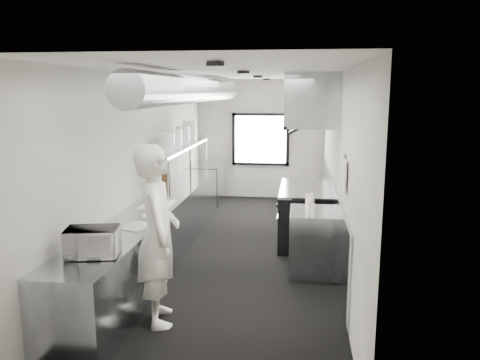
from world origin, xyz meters
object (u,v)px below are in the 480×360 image
(prep_counter, at_px, (159,231))
(range, at_px, (304,215))
(microwave, at_px, (92,242))
(knife_block, at_px, (166,181))
(line_cook, at_px, (158,235))
(squeeze_bottle_b, at_px, (309,208))
(plate_stack_b, at_px, (175,139))
(squeeze_bottle_c, at_px, (311,204))
(deli_tub_b, at_px, (100,234))
(small_plate, at_px, (149,216))
(pass_shelf, at_px, (179,148))
(plate_stack_c, at_px, (183,135))
(squeeze_bottle_d, at_px, (308,201))
(exhaust_hood, at_px, (311,100))
(squeeze_bottle_e, at_px, (312,199))
(far_work_table, at_px, (207,184))
(bottle_station, at_px, (313,242))
(plate_stack_d, at_px, (190,131))
(plate_stack_a, at_px, (167,142))
(squeeze_bottle_a, at_px, (313,210))
(deli_tub_a, at_px, (83,245))
(cutting_board, at_px, (157,205))

(prep_counter, height_order, range, range)
(microwave, distance_m, knife_block, 3.35)
(line_cook, bearing_deg, squeeze_bottle_b, -68.02)
(knife_block, distance_m, plate_stack_b, 0.73)
(range, xyz_separation_m, squeeze_bottle_c, (0.07, -1.38, 0.53))
(deli_tub_b, xyz_separation_m, squeeze_bottle_c, (2.38, 1.59, 0.05))
(microwave, height_order, small_plate, microwave)
(plate_stack_b, bearing_deg, small_plate, -85.25)
(pass_shelf, xyz_separation_m, plate_stack_c, (0.01, 0.25, 0.21))
(squeeze_bottle_d, bearing_deg, pass_shelf, 145.79)
(prep_counter, height_order, pass_shelf, pass_shelf)
(range, relative_size, deli_tub_b, 12.44)
(exhaust_hood, relative_size, squeeze_bottle_b, 12.37)
(squeeze_bottle_d, xyz_separation_m, squeeze_bottle_e, (0.06, 0.11, -0.00))
(plate_stack_c, bearing_deg, range, -13.82)
(line_cook, relative_size, plate_stack_b, 6.26)
(exhaust_hood, height_order, range, exhaust_hood)
(far_work_table, bearing_deg, squeeze_bottle_e, -57.84)
(small_plate, xyz_separation_m, plate_stack_c, (-0.17, 2.53, 0.83))
(bottle_station, relative_size, far_work_table, 0.75)
(small_plate, bearing_deg, plate_stack_d, 93.07)
(far_work_table, xyz_separation_m, line_cook, (0.58, -5.56, 0.55))
(squeeze_bottle_c, bearing_deg, squeeze_bottle_e, 84.26)
(pass_shelf, height_order, plate_stack_b, plate_stack_b)
(exhaust_hood, relative_size, pass_shelf, 0.73)
(range, height_order, far_work_table, range)
(exhaust_hood, xyz_separation_m, squeeze_bottle_c, (0.01, -1.38, -1.40))
(prep_counter, bearing_deg, line_cook, -72.71)
(plate_stack_a, bearing_deg, pass_shelf, 87.12)
(exhaust_hood, relative_size, deli_tub_b, 17.10)
(range, height_order, squeeze_bottle_a, squeeze_bottle_a)
(line_cook, xyz_separation_m, squeeze_bottle_e, (1.70, 1.94, 0.00))
(plate_stack_d, height_order, squeeze_bottle_a, plate_stack_d)
(squeeze_bottle_b, relative_size, squeeze_bottle_c, 0.93)
(squeeze_bottle_c, bearing_deg, knife_block, 153.43)
(small_plate, distance_m, plate_stack_b, 2.12)
(prep_counter, relative_size, squeeze_bottle_c, 31.55)
(bottle_station, distance_m, knife_block, 2.81)
(range, relative_size, line_cook, 0.80)
(range, bearing_deg, far_work_table, 131.19)
(prep_counter, distance_m, squeeze_bottle_c, 2.33)
(squeeze_bottle_b, bearing_deg, squeeze_bottle_a, -51.95)
(plate_stack_d, bearing_deg, microwave, -89.04)
(squeeze_bottle_b, distance_m, squeeze_bottle_d, 0.36)
(exhaust_hood, distance_m, microwave, 4.36)
(deli_tub_a, xyz_separation_m, cutting_board, (0.19, 1.98, -0.04))
(far_work_table, distance_m, plate_stack_a, 3.14)
(plate_stack_d, bearing_deg, small_plate, -86.93)
(small_plate, relative_size, plate_stack_a, 0.64)
(deli_tub_b, bearing_deg, plate_stack_b, 88.23)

